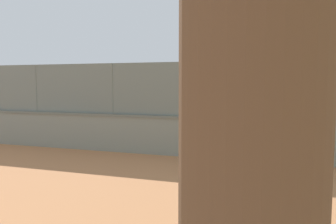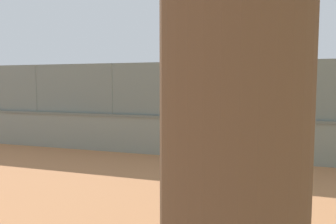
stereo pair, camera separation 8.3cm
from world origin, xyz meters
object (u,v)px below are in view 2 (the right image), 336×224
Objects in this scene: player_baseline_waiting at (166,111)px; player_at_service_line at (183,107)px; player_foreground_swinging at (184,113)px; sports_ball at (185,140)px.

player_baseline_waiting is 0.87× the size of player_at_service_line.
player_foreground_swinging is at bearing 107.45° from player_at_service_line.
sports_ball is (-1.89, 5.89, -0.91)m from player_at_service_line.
player_at_service_line is (1.35, -4.29, -0.01)m from player_foreground_swinging.
player_foreground_swinging is at bearing -71.41° from sports_ball.
sports_ball is at bearing 108.59° from player_foreground_swinging.
player_foreground_swinging is 4.49m from player_at_service_line.
player_at_service_line is at bearing -72.24° from sports_ball.
player_baseline_waiting is 4.70m from sports_ball.
player_at_service_line is 10.46× the size of sports_ball.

